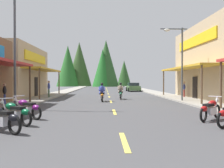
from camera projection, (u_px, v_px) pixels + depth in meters
The scene contains 18 objects.
ground at pixel (109, 95), 31.35m from camera, with size 10.81×92.19×0.10m, color #424244.
sidewalk_left at pixel (54, 95), 31.13m from camera, with size 2.41×92.19×0.12m, color gray.
sidewalk_right at pixel (163, 94), 31.55m from camera, with size 2.41×92.19×0.12m, color gray.
centerline_dashes at pixel (108, 93), 36.19m from camera, with size 0.16×69.03×0.01m.
storefront_left_far at pixel (0, 72), 27.51m from camera, with size 9.40×11.49×5.33m.
streetlamp_left at pixel (20, 35), 15.24m from camera, with size 2.19×0.30×6.85m.
streetlamp_right at pixel (178, 53), 21.12m from camera, with size 2.19×0.30×6.04m.
motorcycle_parked_right_3 at pixel (210, 109), 11.37m from camera, with size 1.57×1.60×1.04m.
motorcycle_parked_left_1 at pixel (1, 118), 8.63m from camera, with size 1.83×1.28×1.04m.
motorcycle_parked_left_2 at pixel (14, 112), 10.15m from camera, with size 1.79×1.34×1.04m.
motorcycle_parked_left_3 at pixel (26, 108), 11.82m from camera, with size 1.78×1.36×1.04m.
rider_cruising_lead at pixel (102, 94), 21.57m from camera, with size 0.60×2.14×1.57m.
rider_cruising_trailing at pixel (121, 92), 24.19m from camera, with size 0.60×2.14×1.57m.
pedestrian_by_shop at pixel (49, 88), 25.24m from camera, with size 0.28×0.57×1.74m.
pedestrian_browsing at pixel (184, 89), 25.76m from camera, with size 0.36×0.55×1.63m.
pedestrian_waiting at pixel (5, 93), 17.94m from camera, with size 0.35×0.55×1.56m.
parked_car_curbside at pixel (133, 87), 42.17m from camera, with size 2.12×4.33×1.40m.
treeline_backdrop at pixel (91, 65), 79.26m from camera, with size 23.11×12.76×13.94m.
Camera 1 is at (-0.58, -0.23, 1.73)m, focal length 41.68 mm.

